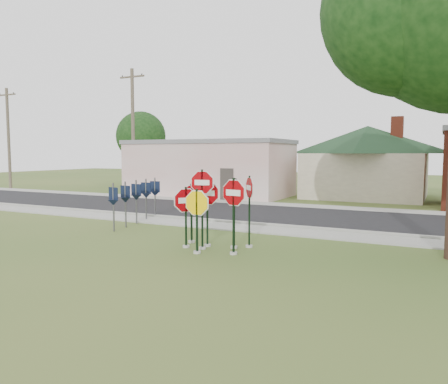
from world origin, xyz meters
The scene contains 20 objects.
ground centered at (0.00, 0.00, 0.00)m, with size 120.00×120.00×0.00m, color #385720.
sidewalk_near centered at (0.00, 5.50, 0.03)m, with size 60.00×1.60×0.06m, color gray.
road centered at (0.00, 10.00, 0.02)m, with size 60.00×7.00×0.04m, color black.
sidewalk_far centered at (0.00, 14.30, 0.03)m, with size 60.00×1.60×0.06m, color gray.
curb centered at (0.00, 6.50, 0.07)m, with size 60.00×0.20×0.14m, color gray.
stop_sign_center centered at (-0.10, 1.23, 1.76)m, with size 1.06×0.31×2.79m.
stop_sign_yellow centered at (0.06, 0.61, 1.32)m, with size 1.13×0.24×2.20m.
stop_sign_left centered at (-0.72, 1.19, 1.33)m, with size 0.77×0.88×2.20m.
stop_sign_right centered at (1.17, 1.00, 1.61)m, with size 1.17×0.24×2.56m.
stop_sign_back_right centered at (0.79, 1.83, 1.54)m, with size 1.05×0.39×2.48m.
stop_sign_back_left centered at (-0.16, 1.69, 1.50)m, with size 1.13×0.25×2.43m.
stop_sign_far_right centered at (1.20, 2.19, 1.56)m, with size 0.66×0.76×2.55m.
stop_sign_far_left centered at (-0.97, 1.98, 1.33)m, with size 0.36×0.93×2.23m.
route_sign_row centered at (-5.40, 4.50, 1.22)m, with size 1.43×4.63×2.00m.
building_stucco centered at (-9.00, 18.00, 2.15)m, with size 12.20×6.20×4.20m.
building_house centered at (2.00, 22.00, 3.65)m, with size 11.60×11.60×6.20m.
utility_pole_near centered at (-14.00, 15.20, 4.97)m, with size 2.20×0.26×9.50m.
utility_pole_far centered at (-28.00, 15.20, 4.71)m, with size 2.20×0.26×9.00m.
bg_tree_left centered at (-20.00, 24.00, 4.88)m, with size 4.90×4.90×7.35m.
pedestrian centered at (-5.09, 14.39, 0.83)m, with size 0.56×0.37×1.54m, color black.
Camera 1 is at (7.03, -11.33, 3.21)m, focal length 35.00 mm.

